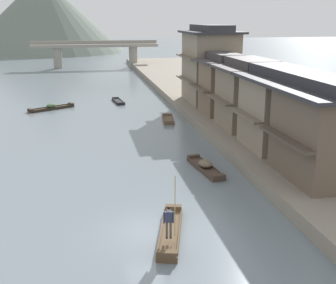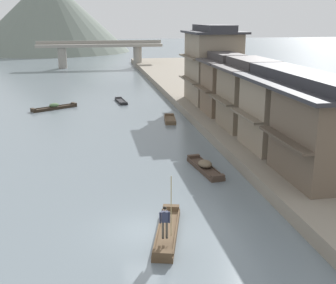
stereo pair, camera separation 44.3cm
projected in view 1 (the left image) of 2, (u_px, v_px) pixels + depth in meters
ground_plane at (151, 232)px, 21.88m from camera, size 400.00×400.00×0.00m
riverbank_right at (245, 102)px, 53.08m from camera, size 18.00×110.00×0.86m
boat_foreground_poled at (170, 232)px, 21.44m from camera, size 2.29×5.22×0.53m
boatman_person at (169, 218)px, 19.90m from camera, size 0.57×0.28×3.04m
boat_moored_nearest at (168, 120)px, 45.01m from camera, size 1.57×3.81×0.43m
boat_moored_second at (205, 167)px, 30.58m from camera, size 1.60×4.92×0.73m
boat_moored_third at (118, 101)px, 54.86m from camera, size 1.41×4.15×0.35m
boat_moored_far at (51, 108)px, 50.65m from camera, size 5.23×3.68×0.70m
house_waterfront_nearest at (327, 130)px, 26.13m from camera, size 5.84×6.97×6.14m
house_waterfront_second at (280, 108)px, 32.29m from camera, size 5.93×6.05×6.14m
house_waterfront_tall at (249, 94)px, 38.22m from camera, size 5.99×6.01×6.14m
house_waterfront_narrow at (223, 84)px, 43.99m from camera, size 5.18×5.53×6.14m
house_waterfront_far at (210, 64)px, 49.97m from camera, size 6.24×8.03×8.74m
stone_bridge at (96, 50)px, 91.41m from camera, size 26.44×2.40×5.60m
hill_far_west at (43, 14)px, 131.92m from camera, size 48.80×48.80×22.46m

